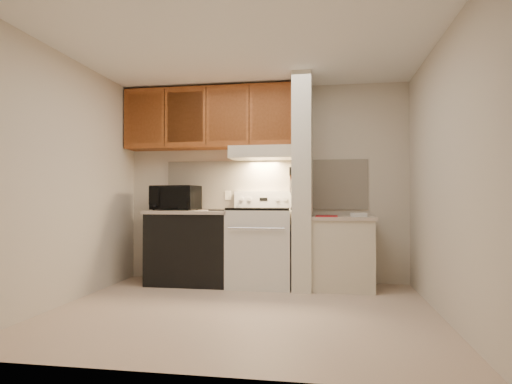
# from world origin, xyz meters

# --- Properties ---
(floor) EXTENTS (3.60, 3.60, 0.00)m
(floor) POSITION_xyz_m (0.00, 0.00, 0.00)
(floor) COLOR #CAAE96
(floor) RESTS_ON ground
(ceiling) EXTENTS (3.60, 3.60, 0.00)m
(ceiling) POSITION_xyz_m (0.00, 0.00, 2.50)
(ceiling) COLOR white
(ceiling) RESTS_ON wall_back
(wall_back) EXTENTS (3.60, 2.50, 0.02)m
(wall_back) POSITION_xyz_m (0.00, 1.50, 1.25)
(wall_back) COLOR beige
(wall_back) RESTS_ON floor
(wall_left) EXTENTS (0.02, 3.00, 2.50)m
(wall_left) POSITION_xyz_m (-1.80, 0.00, 1.25)
(wall_left) COLOR beige
(wall_left) RESTS_ON floor
(wall_right) EXTENTS (0.02, 3.00, 2.50)m
(wall_right) POSITION_xyz_m (1.80, 0.00, 1.25)
(wall_right) COLOR beige
(wall_right) RESTS_ON floor
(backsplash) EXTENTS (2.60, 0.02, 0.63)m
(backsplash) POSITION_xyz_m (0.00, 1.49, 1.24)
(backsplash) COLOR white
(backsplash) RESTS_ON wall_back
(range_body) EXTENTS (0.76, 0.65, 0.92)m
(range_body) POSITION_xyz_m (0.00, 1.16, 0.46)
(range_body) COLOR silver
(range_body) RESTS_ON floor
(oven_window) EXTENTS (0.50, 0.01, 0.30)m
(oven_window) POSITION_xyz_m (0.00, 0.84, 0.50)
(oven_window) COLOR black
(oven_window) RESTS_ON range_body
(oven_handle) EXTENTS (0.65, 0.02, 0.02)m
(oven_handle) POSITION_xyz_m (0.00, 0.80, 0.72)
(oven_handle) COLOR silver
(oven_handle) RESTS_ON range_body
(cooktop) EXTENTS (0.74, 0.64, 0.03)m
(cooktop) POSITION_xyz_m (0.00, 1.16, 0.94)
(cooktop) COLOR black
(cooktop) RESTS_ON range_body
(range_backguard) EXTENTS (0.76, 0.08, 0.20)m
(range_backguard) POSITION_xyz_m (0.00, 1.44, 1.05)
(range_backguard) COLOR silver
(range_backguard) RESTS_ON range_body
(range_display) EXTENTS (0.10, 0.01, 0.04)m
(range_display) POSITION_xyz_m (0.00, 1.40, 1.05)
(range_display) COLOR black
(range_display) RESTS_ON range_backguard
(range_knob_left_outer) EXTENTS (0.05, 0.02, 0.05)m
(range_knob_left_outer) POSITION_xyz_m (-0.28, 1.40, 1.05)
(range_knob_left_outer) COLOR silver
(range_knob_left_outer) RESTS_ON range_backguard
(range_knob_left_inner) EXTENTS (0.05, 0.02, 0.05)m
(range_knob_left_inner) POSITION_xyz_m (-0.18, 1.40, 1.05)
(range_knob_left_inner) COLOR silver
(range_knob_left_inner) RESTS_ON range_backguard
(range_knob_right_inner) EXTENTS (0.05, 0.02, 0.05)m
(range_knob_right_inner) POSITION_xyz_m (0.18, 1.40, 1.05)
(range_knob_right_inner) COLOR silver
(range_knob_right_inner) RESTS_ON range_backguard
(range_knob_right_outer) EXTENTS (0.05, 0.02, 0.05)m
(range_knob_right_outer) POSITION_xyz_m (0.28, 1.40, 1.05)
(range_knob_right_outer) COLOR silver
(range_knob_right_outer) RESTS_ON range_backguard
(dishwasher_front) EXTENTS (1.00, 0.63, 0.87)m
(dishwasher_front) POSITION_xyz_m (-0.88, 1.17, 0.43)
(dishwasher_front) COLOR black
(dishwasher_front) RESTS_ON floor
(left_countertop) EXTENTS (1.04, 0.67, 0.04)m
(left_countertop) POSITION_xyz_m (-0.88, 1.17, 0.89)
(left_countertop) COLOR #B8A595
(left_countertop) RESTS_ON dishwasher_front
(spoon_rest) EXTENTS (0.26, 0.15, 0.02)m
(spoon_rest) POSITION_xyz_m (-0.48, 0.98, 0.92)
(spoon_rest) COLOR black
(spoon_rest) RESTS_ON left_countertop
(teal_jar) EXTENTS (0.12, 0.12, 0.11)m
(teal_jar) POSITION_xyz_m (-1.23, 1.39, 0.96)
(teal_jar) COLOR #276462
(teal_jar) RESTS_ON left_countertop
(outlet) EXTENTS (0.08, 0.01, 0.12)m
(outlet) POSITION_xyz_m (-0.48, 1.48, 1.10)
(outlet) COLOR beige
(outlet) RESTS_ON backsplash
(microwave) EXTENTS (0.59, 0.43, 0.31)m
(microwave) POSITION_xyz_m (-1.10, 1.21, 1.07)
(microwave) COLOR black
(microwave) RESTS_ON left_countertop
(partition_pillar) EXTENTS (0.22, 0.70, 2.50)m
(partition_pillar) POSITION_xyz_m (0.51, 1.15, 1.25)
(partition_pillar) COLOR beige
(partition_pillar) RESTS_ON floor
(pillar_trim) EXTENTS (0.01, 0.70, 0.04)m
(pillar_trim) POSITION_xyz_m (0.39, 1.15, 1.30)
(pillar_trim) COLOR brown
(pillar_trim) RESTS_ON partition_pillar
(knife_strip) EXTENTS (0.02, 0.42, 0.04)m
(knife_strip) POSITION_xyz_m (0.39, 1.10, 1.32)
(knife_strip) COLOR black
(knife_strip) RESTS_ON partition_pillar
(knife_blade_a) EXTENTS (0.01, 0.03, 0.16)m
(knife_blade_a) POSITION_xyz_m (0.38, 0.93, 1.22)
(knife_blade_a) COLOR silver
(knife_blade_a) RESTS_ON knife_strip
(knife_handle_a) EXTENTS (0.02, 0.02, 0.10)m
(knife_handle_a) POSITION_xyz_m (0.38, 0.94, 1.37)
(knife_handle_a) COLOR black
(knife_handle_a) RESTS_ON knife_strip
(knife_blade_b) EXTENTS (0.01, 0.04, 0.18)m
(knife_blade_b) POSITION_xyz_m (0.38, 1.02, 1.21)
(knife_blade_b) COLOR silver
(knife_blade_b) RESTS_ON knife_strip
(knife_handle_b) EXTENTS (0.02, 0.02, 0.10)m
(knife_handle_b) POSITION_xyz_m (0.38, 1.03, 1.37)
(knife_handle_b) COLOR black
(knife_handle_b) RESTS_ON knife_strip
(knife_blade_c) EXTENTS (0.01, 0.04, 0.20)m
(knife_blade_c) POSITION_xyz_m (0.38, 1.10, 1.20)
(knife_blade_c) COLOR silver
(knife_blade_c) RESTS_ON knife_strip
(knife_handle_c) EXTENTS (0.02, 0.02, 0.10)m
(knife_handle_c) POSITION_xyz_m (0.38, 1.09, 1.37)
(knife_handle_c) COLOR black
(knife_handle_c) RESTS_ON knife_strip
(knife_blade_d) EXTENTS (0.01, 0.04, 0.16)m
(knife_blade_d) POSITION_xyz_m (0.38, 1.17, 1.22)
(knife_blade_d) COLOR silver
(knife_blade_d) RESTS_ON knife_strip
(knife_handle_d) EXTENTS (0.02, 0.02, 0.10)m
(knife_handle_d) POSITION_xyz_m (0.38, 1.17, 1.37)
(knife_handle_d) COLOR black
(knife_handle_d) RESTS_ON knife_strip
(knife_blade_e) EXTENTS (0.01, 0.04, 0.18)m
(knife_blade_e) POSITION_xyz_m (0.38, 1.26, 1.21)
(knife_blade_e) COLOR silver
(knife_blade_e) RESTS_ON knife_strip
(knife_handle_e) EXTENTS (0.02, 0.02, 0.10)m
(knife_handle_e) POSITION_xyz_m (0.38, 1.26, 1.37)
(knife_handle_e) COLOR black
(knife_handle_e) RESTS_ON knife_strip
(oven_mitt) EXTENTS (0.03, 0.10, 0.23)m
(oven_mitt) POSITION_xyz_m (0.38, 1.32, 1.20)
(oven_mitt) COLOR gray
(oven_mitt) RESTS_ON partition_pillar
(right_cab_base) EXTENTS (0.70, 0.60, 0.81)m
(right_cab_base) POSITION_xyz_m (0.97, 1.15, 0.40)
(right_cab_base) COLOR beige
(right_cab_base) RESTS_ON floor
(right_countertop) EXTENTS (0.74, 0.64, 0.04)m
(right_countertop) POSITION_xyz_m (0.97, 1.15, 0.83)
(right_countertop) COLOR #B8A595
(right_countertop) RESTS_ON right_cab_base
(red_folder) EXTENTS (0.25, 0.34, 0.01)m
(red_folder) POSITION_xyz_m (0.79, 1.00, 0.86)
(red_folder) COLOR maroon
(red_folder) RESTS_ON right_countertop
(white_box) EXTENTS (0.19, 0.15, 0.04)m
(white_box) POSITION_xyz_m (1.15, 1.05, 0.87)
(white_box) COLOR white
(white_box) RESTS_ON right_countertop
(range_hood) EXTENTS (0.78, 0.44, 0.15)m
(range_hood) POSITION_xyz_m (0.00, 1.28, 1.62)
(range_hood) COLOR beige
(range_hood) RESTS_ON upper_cabinets
(hood_lip) EXTENTS (0.78, 0.04, 0.06)m
(hood_lip) POSITION_xyz_m (0.00, 1.07, 1.58)
(hood_lip) COLOR beige
(hood_lip) RESTS_ON range_hood
(upper_cabinets) EXTENTS (2.18, 0.33, 0.77)m
(upper_cabinets) POSITION_xyz_m (-0.69, 1.32, 2.08)
(upper_cabinets) COLOR brown
(upper_cabinets) RESTS_ON wall_back
(cab_door_a) EXTENTS (0.46, 0.01, 0.63)m
(cab_door_a) POSITION_xyz_m (-1.51, 1.17, 2.08)
(cab_door_a) COLOR brown
(cab_door_a) RESTS_ON upper_cabinets
(cab_gap_a) EXTENTS (0.01, 0.01, 0.73)m
(cab_gap_a) POSITION_xyz_m (-1.23, 1.16, 2.08)
(cab_gap_a) COLOR black
(cab_gap_a) RESTS_ON upper_cabinets
(cab_door_b) EXTENTS (0.46, 0.01, 0.63)m
(cab_door_b) POSITION_xyz_m (-0.96, 1.17, 2.08)
(cab_door_b) COLOR brown
(cab_door_b) RESTS_ON upper_cabinets
(cab_gap_b) EXTENTS (0.01, 0.01, 0.73)m
(cab_gap_b) POSITION_xyz_m (-0.69, 1.16, 2.08)
(cab_gap_b) COLOR black
(cab_gap_b) RESTS_ON upper_cabinets
(cab_door_c) EXTENTS (0.46, 0.01, 0.63)m
(cab_door_c) POSITION_xyz_m (-0.42, 1.17, 2.08)
(cab_door_c) COLOR brown
(cab_door_c) RESTS_ON upper_cabinets
(cab_gap_c) EXTENTS (0.01, 0.01, 0.73)m
(cab_gap_c) POSITION_xyz_m (-0.14, 1.16, 2.08)
(cab_gap_c) COLOR black
(cab_gap_c) RESTS_ON upper_cabinets
(cab_door_d) EXTENTS (0.46, 0.01, 0.63)m
(cab_door_d) POSITION_xyz_m (0.13, 1.17, 2.08)
(cab_door_d) COLOR brown
(cab_door_d) RESTS_ON upper_cabinets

